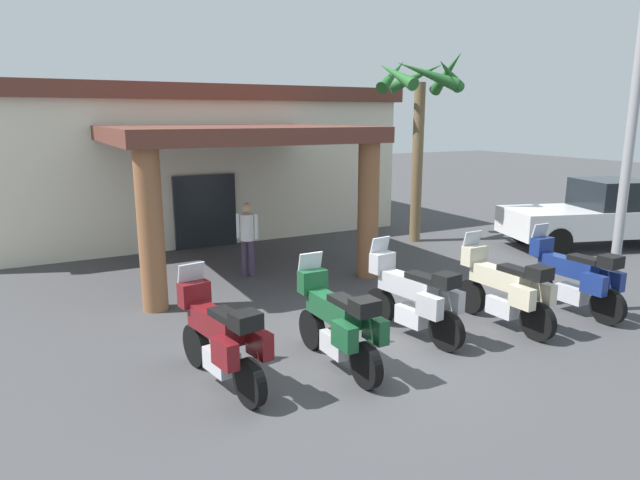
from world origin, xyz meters
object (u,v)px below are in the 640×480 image
at_px(motel_building, 177,159).
at_px(motorcycle_cream, 505,289).
at_px(motorcycle_silver, 413,297).
at_px(motorcycle_maroon, 221,339).
at_px(motorcycle_blue, 574,277).
at_px(palm_tree_near_portico, 420,99).
at_px(motorcycle_green, 338,323).
at_px(pedestrian, 247,234).
at_px(pickup_truck_white, 599,215).

relative_size(motel_building, motorcycle_cream, 6.13).
bearing_deg(motorcycle_silver, motorcycle_maroon, 84.00).
relative_size(motorcycle_silver, motorcycle_blue, 0.99).
height_order(motel_building, motorcycle_maroon, motel_building).
relative_size(motel_building, palm_tree_near_portico, 2.43).
distance_m(motorcycle_maroon, motorcycle_green, 1.75).
bearing_deg(motorcycle_maroon, motorcycle_cream, -102.53).
height_order(motorcycle_green, motorcycle_silver, same).
distance_m(motorcycle_cream, motorcycle_blue, 1.73).
bearing_deg(palm_tree_near_portico, motorcycle_blue, -99.89).
bearing_deg(motorcycle_green, pedestrian, -7.70).
bearing_deg(motorcycle_silver, motel_building, -2.94).
relative_size(motorcycle_maroon, motorcycle_cream, 0.99).
bearing_deg(pedestrian, motorcycle_blue, 79.40).
distance_m(motel_building, motorcycle_silver, 11.30).
bearing_deg(pickup_truck_white, pedestrian, -172.94).
bearing_deg(motorcycle_blue, pedestrian, 39.91).
distance_m(motorcycle_silver, palm_tree_near_portico, 8.35).
relative_size(motel_building, motorcycle_blue, 6.13).
xyz_separation_m(motel_building, motorcycle_blue, (4.77, -11.54, -1.65)).
xyz_separation_m(motel_building, motorcycle_cream, (3.04, -11.47, -1.65)).
bearing_deg(motorcycle_blue, motorcycle_silver, 80.61).
distance_m(pedestrian, pickup_truck_white, 10.20).
bearing_deg(pickup_truck_white, motorcycle_maroon, -148.24).
height_order(motorcycle_cream, palm_tree_near_portico, palm_tree_near_portico).
height_order(motorcycle_green, motorcycle_cream, same).
xyz_separation_m(pedestrian, palm_tree_near_portico, (5.83, 1.26, 3.19)).
bearing_deg(motorcycle_maroon, motorcycle_silver, -97.17).
relative_size(motorcycle_cream, motorcycle_blue, 1.00).
bearing_deg(palm_tree_near_portico, motorcycle_cream, -114.07).
relative_size(motel_building, motorcycle_silver, 6.16).
bearing_deg(pickup_truck_white, motorcycle_cream, -137.45).
bearing_deg(palm_tree_near_portico, motorcycle_silver, -127.30).
distance_m(motorcycle_cream, palm_tree_near_portico, 7.85).
bearing_deg(motorcycle_blue, palm_tree_near_portico, -12.07).
relative_size(pedestrian, palm_tree_near_portico, 0.32).
bearing_deg(motorcycle_green, palm_tree_near_portico, -46.56).
bearing_deg(motorcycle_green, motorcycle_silver, -77.38).
height_order(motorcycle_maroon, pickup_truck_white, pickup_truck_white).
bearing_deg(pedestrian, motorcycle_silver, 51.86).
bearing_deg(motorcycle_silver, pickup_truck_white, -80.88).
distance_m(motel_building, palm_tree_near_portico, 8.00).
distance_m(pickup_truck_white, palm_tree_near_portico, 6.14).
bearing_deg(motel_building, pedestrian, -90.21).
xyz_separation_m(motorcycle_maroon, pedestrian, (2.23, 4.99, 0.33)).
height_order(motorcycle_green, motorcycle_blue, same).
distance_m(motorcycle_green, pickup_truck_white, 11.10).
xyz_separation_m(motorcycle_cream, pickup_truck_white, (7.07, 3.37, 0.24)).
relative_size(motorcycle_maroon, motorcycle_blue, 0.99).
xyz_separation_m(motorcycle_green, motorcycle_blue, (5.20, 0.02, 0.00)).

